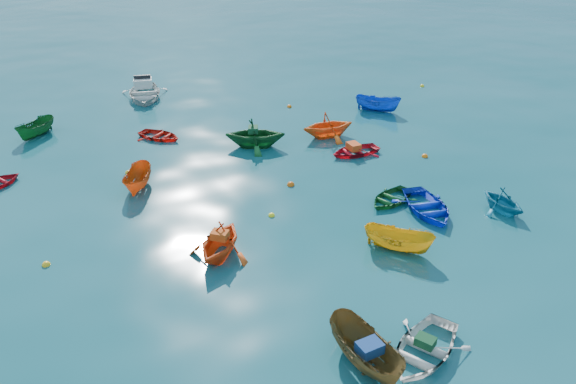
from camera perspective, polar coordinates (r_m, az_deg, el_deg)
name	(u,v)px	position (r m, az deg, el deg)	size (l,w,h in m)	color
ground	(340,255)	(22.25, 5.29, -6.43)	(160.00, 160.00, 0.00)	#0A434C
dinghy_white_near	(422,355)	(18.43, 13.48, -15.79)	(2.33, 3.25, 0.67)	silver
sampan_brown_mid	(365,365)	(17.82, 7.81, -17.00)	(1.23, 3.26, 1.26)	brown
dinghy_blue_se	(426,211)	(25.84, 13.88, -1.93)	(2.46, 3.44, 0.71)	#1030CC
dinghy_orange_w	(221,255)	(22.31, -6.86, -6.41)	(2.48, 2.87, 1.51)	#EE4E16
sampan_yellow_mid	(397,250)	(22.90, 11.06, -5.78)	(1.07, 2.83, 1.09)	gold
dinghy_green_e	(390,201)	(26.33, 10.35, -0.94)	(1.87, 2.61, 0.54)	#135222
dinghy_cyan_se	(501,211)	(26.91, 20.82, -1.78)	(1.97, 2.29, 1.20)	teal
sampan_orange_n	(139,188)	(28.00, -14.87, 0.38)	(1.08, 2.87, 1.11)	#CC4F13
dinghy_green_n	(255,147)	(31.70, -3.33, 4.62)	(2.84, 3.30, 1.73)	#145523
dinghy_red_ne	(355,154)	(30.93, 6.79, 3.86)	(1.99, 2.79, 0.58)	red
sampan_blue_far	(377,111)	(37.63, 9.05, 8.15)	(1.13, 2.99, 1.16)	#0E3FB3
dinghy_red_far	(160,138)	(33.60, -12.88, 5.33)	(1.90, 2.66, 0.55)	red
dinghy_orange_far	(328,137)	(33.07, 4.06, 5.62)	(2.64, 3.06, 1.61)	orange
sampan_green_far	(38,136)	(36.20, -24.08, 5.20)	(1.07, 2.85, 1.10)	#124D20
motorboat_white	(145,98)	(40.85, -14.34, 9.21)	(3.27, 4.56, 1.55)	silver
tarp_green_a	(425,341)	(18.18, 13.78, -14.51)	(0.58, 0.44, 0.28)	#0F3F21
tarp_blue_a	(370,348)	(17.18, 8.29, -15.39)	(0.72, 0.55, 0.35)	navy
tarp_orange_a	(220,235)	(21.85, -6.95, -4.36)	(0.65, 0.49, 0.31)	#CE4B15
tarp_green_b	(253,129)	(31.31, -3.56, 6.36)	(0.69, 0.52, 0.34)	#114423
tarp_orange_b	(354,146)	(30.70, 6.68, 4.63)	(0.75, 0.57, 0.36)	#DC4316
buoy_ye_b	(46,265)	(23.51, -23.34, -6.84)	(0.32, 0.32, 0.32)	yellow
buoy_or_c	(291,185)	(27.34, 0.28, 0.69)	(0.37, 0.37, 0.37)	#D1540B
buoy_ye_c	(272,216)	(24.76, -1.68, -2.44)	(0.29, 0.29, 0.29)	yellow
buoy_or_d	(425,157)	(31.27, 13.72, 3.49)	(0.34, 0.34, 0.34)	orange
buoy_ye_d	(129,173)	(29.67, -15.89, 1.84)	(0.34, 0.34, 0.34)	gold
buoy_or_e	(289,107)	(37.87, 0.14, 8.63)	(0.32, 0.32, 0.32)	orange
buoy_ye_e	(422,86)	(43.37, 13.47, 10.39)	(0.32, 0.32, 0.32)	yellow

